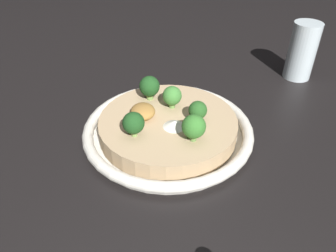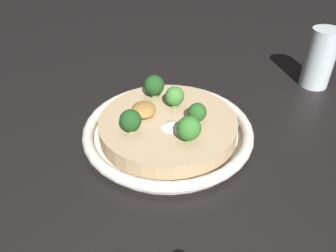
{
  "view_description": "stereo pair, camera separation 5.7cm",
  "coord_description": "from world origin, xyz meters",
  "px_view_note": "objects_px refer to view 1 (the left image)",
  "views": [
    {
      "loc": [
        0.46,
        -0.08,
        0.36
      ],
      "look_at": [
        0.0,
        0.0,
        0.02
      ],
      "focal_mm": 35.0,
      "sensor_mm": 36.0,
      "label": 1
    },
    {
      "loc": [
        0.46,
        -0.02,
        0.36
      ],
      "look_at": [
        0.0,
        0.0,
        0.02
      ],
      "focal_mm": 35.0,
      "sensor_mm": 36.0,
      "label": 2
    }
  ],
  "objects_px": {
    "broccoli_front": "(133,123)",
    "drinking_glass": "(302,51)",
    "broccoli_left": "(149,87)",
    "risotto_bowl": "(168,128)",
    "broccoli_right": "(194,127)",
    "broccoli_back_left": "(172,96)",
    "broccoli_back_right": "(198,111)"
  },
  "relations": [
    {
      "from": "broccoli_left",
      "to": "drinking_glass",
      "type": "bearing_deg",
      "value": 105.83
    },
    {
      "from": "broccoli_left",
      "to": "broccoli_back_right",
      "type": "bearing_deg",
      "value": 39.24
    },
    {
      "from": "broccoli_right",
      "to": "drinking_glass",
      "type": "relative_size",
      "value": 0.36
    },
    {
      "from": "broccoli_front",
      "to": "drinking_glass",
      "type": "distance_m",
      "value": 0.45
    },
    {
      "from": "broccoli_left",
      "to": "broccoli_back_left",
      "type": "bearing_deg",
      "value": 44.9
    },
    {
      "from": "broccoli_front",
      "to": "broccoli_left",
      "type": "bearing_deg",
      "value": 160.24
    },
    {
      "from": "risotto_bowl",
      "to": "broccoli_right",
      "type": "xyz_separation_m",
      "value": [
        0.06,
        0.03,
        0.05
      ]
    },
    {
      "from": "risotto_bowl",
      "to": "drinking_glass",
      "type": "relative_size",
      "value": 2.34
    },
    {
      "from": "broccoli_front",
      "to": "broccoli_back_right",
      "type": "height_order",
      "value": "broccoli_front"
    },
    {
      "from": "broccoli_back_right",
      "to": "broccoli_left",
      "type": "height_order",
      "value": "broccoli_left"
    },
    {
      "from": "broccoli_right",
      "to": "risotto_bowl",
      "type": "bearing_deg",
      "value": -155.75
    },
    {
      "from": "risotto_bowl",
      "to": "broccoli_right",
      "type": "bearing_deg",
      "value": 24.25
    },
    {
      "from": "drinking_glass",
      "to": "broccoli_back_left",
      "type": "bearing_deg",
      "value": -66.85
    },
    {
      "from": "broccoli_back_left",
      "to": "broccoli_front",
      "type": "bearing_deg",
      "value": -45.93
    },
    {
      "from": "broccoli_back_right",
      "to": "broccoli_right",
      "type": "distance_m",
      "value": 0.05
    },
    {
      "from": "broccoli_left",
      "to": "broccoli_right",
      "type": "xyz_separation_m",
      "value": [
        0.14,
        0.05,
        0.0
      ]
    },
    {
      "from": "risotto_bowl",
      "to": "broccoli_left",
      "type": "height_order",
      "value": "broccoli_left"
    },
    {
      "from": "risotto_bowl",
      "to": "broccoli_back_right",
      "type": "height_order",
      "value": "broccoli_back_right"
    },
    {
      "from": "risotto_bowl",
      "to": "broccoli_back_right",
      "type": "relative_size",
      "value": 7.9
    },
    {
      "from": "risotto_bowl",
      "to": "drinking_glass",
      "type": "height_order",
      "value": "drinking_glass"
    },
    {
      "from": "broccoli_back_right",
      "to": "broccoli_left",
      "type": "bearing_deg",
      "value": -140.76
    },
    {
      "from": "broccoli_front",
      "to": "broccoli_back_left",
      "type": "distance_m",
      "value": 0.1
    },
    {
      "from": "broccoli_left",
      "to": "broccoli_right",
      "type": "height_order",
      "value": "same"
    },
    {
      "from": "broccoli_right",
      "to": "drinking_glass",
      "type": "height_order",
      "value": "drinking_glass"
    },
    {
      "from": "broccoli_back_right",
      "to": "broccoli_back_left",
      "type": "bearing_deg",
      "value": -145.48
    },
    {
      "from": "broccoli_right",
      "to": "broccoli_front",
      "type": "bearing_deg",
      "value": -106.82
    },
    {
      "from": "broccoli_front",
      "to": "broccoli_right",
      "type": "xyz_separation_m",
      "value": [
        0.03,
        0.09,
        0.0
      ]
    },
    {
      "from": "broccoli_left",
      "to": "drinking_glass",
      "type": "relative_size",
      "value": 0.36
    },
    {
      "from": "broccoli_right",
      "to": "broccoli_left",
      "type": "bearing_deg",
      "value": -159.25
    },
    {
      "from": "broccoli_left",
      "to": "broccoli_right",
      "type": "bearing_deg",
      "value": 20.75
    },
    {
      "from": "broccoli_back_left",
      "to": "broccoli_left",
      "type": "xyz_separation_m",
      "value": [
        -0.04,
        -0.04,
        0.0
      ]
    },
    {
      "from": "broccoli_back_left",
      "to": "broccoli_back_right",
      "type": "bearing_deg",
      "value": 34.52
    }
  ]
}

